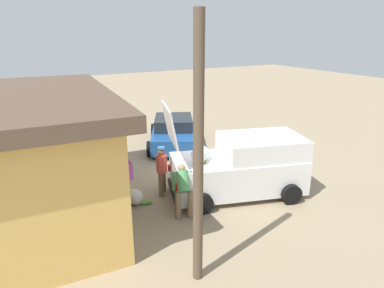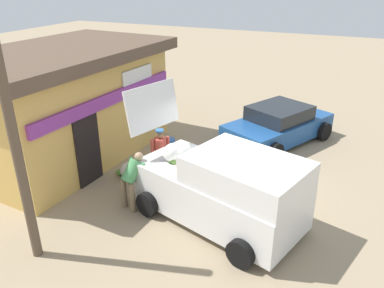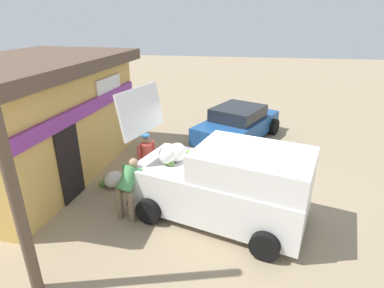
{
  "view_description": "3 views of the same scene",
  "coord_description": "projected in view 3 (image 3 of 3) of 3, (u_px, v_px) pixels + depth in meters",
  "views": [
    {
      "loc": [
        -9.69,
        5.77,
        4.99
      ],
      "look_at": [
        0.21,
        0.32,
        1.15
      ],
      "focal_mm": 31.68,
      "sensor_mm": 36.0,
      "label": 1
    },
    {
      "loc": [
        -9.12,
        -2.83,
        5.51
      ],
      "look_at": [
        -0.38,
        1.08,
        1.17
      ],
      "focal_mm": 35.7,
      "sensor_mm": 36.0,
      "label": 2
    },
    {
      "loc": [
        -8.27,
        -0.59,
        4.56
      ],
      "look_at": [
        0.76,
        0.86,
        0.78
      ],
      "focal_mm": 29.18,
      "sensor_mm": 36.0,
      "label": 3
    }
  ],
  "objects": [
    {
      "name": "utility_pole",
      "position": [
        4.0,
        154.0,
        4.6
      ],
      "size": [
        0.2,
        0.2,
        5.34
      ],
      "primitive_type": "cylinder",
      "color": "brown",
      "rests_on": "ground_plane"
    },
    {
      "name": "parked_sedan",
      "position": [
        238.0,
        124.0,
        12.2
      ],
      "size": [
        4.4,
        3.45,
        1.31
      ],
      "color": "#1E4C8C",
      "rests_on": "ground_plane"
    },
    {
      "name": "delivery_van",
      "position": [
        226.0,
        183.0,
        7.3
      ],
      "size": [
        3.09,
        4.59,
        2.96
      ],
      "color": "white",
      "rests_on": "ground_plane"
    },
    {
      "name": "storefront_bar",
      "position": [
        35.0,
        118.0,
        9.15
      ],
      "size": [
        7.08,
        4.54,
        3.47
      ],
      "color": "#E0B259",
      "rests_on": "ground_plane"
    },
    {
      "name": "unloaded_banana_pile",
      "position": [
        113.0,
        180.0,
        8.95
      ],
      "size": [
        0.86,
        0.91,
        0.43
      ],
      "color": "silver",
      "rests_on": "ground_plane"
    },
    {
      "name": "vendor_standing",
      "position": [
        147.0,
        158.0,
        8.66
      ],
      "size": [
        0.48,
        0.48,
        1.59
      ],
      "color": "#726047",
      "rests_on": "ground_plane"
    },
    {
      "name": "customer_bending",
      "position": [
        128.0,
        185.0,
        7.33
      ],
      "size": [
        0.7,
        0.62,
        1.45
      ],
      "color": "#726047",
      "rests_on": "ground_plane"
    },
    {
      "name": "paint_bucket",
      "position": [
        144.0,
        151.0,
        10.84
      ],
      "size": [
        0.33,
        0.33,
        0.4
      ],
      "primitive_type": "cylinder",
      "color": "blue",
      "rests_on": "ground_plane"
    },
    {
      "name": "ground_plane",
      "position": [
        216.0,
        179.0,
        9.38
      ],
      "size": [
        60.0,
        60.0,
        0.0
      ],
      "primitive_type": "plane",
      "color": "#9E896B"
    }
  ]
}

